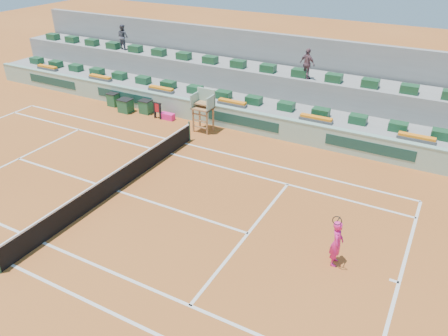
{
  "coord_description": "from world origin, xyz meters",
  "views": [
    {
      "loc": [
        11.95,
        -12.12,
        10.2
      ],
      "look_at": [
        4.0,
        2.5,
        1.0
      ],
      "focal_mm": 35.0,
      "sensor_mm": 36.0,
      "label": 1
    }
  ],
  "objects": [
    {
      "name": "spectator_mid",
      "position": [
        4.46,
        11.5,
        3.46
      ],
      "size": [
        1.09,
        0.76,
        1.72
      ],
      "primitive_type": "imported",
      "rotation": [
        0.0,
        0.0,
        2.77
      ],
      "color": "#744D57",
      "rests_on": "seating_tier_upper"
    },
    {
      "name": "drink_cooler_b",
      "position": [
        -5.78,
        7.57,
        0.42
      ],
      "size": [
        0.84,
        0.73,
        0.84
      ],
      "color": "#1B5231",
      "rests_on": "ground"
    },
    {
      "name": "tennis_player",
      "position": [
        9.73,
        -0.07,
        0.88
      ],
      "size": [
        0.51,
        0.91,
        2.28
      ],
      "color": "#F11F82",
      "rests_on": "ground"
    },
    {
      "name": "seat_row_lower",
      "position": [
        0.0,
        9.8,
        1.42
      ],
      "size": [
        32.9,
        0.6,
        0.44
      ],
      "color": "#174526",
      "rests_on": "seating_tier_lower"
    },
    {
      "name": "tennis_net",
      "position": [
        0.0,
        0.0,
        0.53
      ],
      "size": [
        0.1,
        11.97,
        1.1
      ],
      "color": "black",
      "rests_on": "ground"
    },
    {
      "name": "seating_tier_upper",
      "position": [
        0.0,
        12.3,
        1.3
      ],
      "size": [
        36.0,
        2.4,
        2.6
      ],
      "primitive_type": "cube",
      "color": "gray",
      "rests_on": "ground"
    },
    {
      "name": "drink_cooler_c",
      "position": [
        -7.2,
        8.05,
        0.42
      ],
      "size": [
        0.68,
        0.59,
        0.84
      ],
      "color": "#1B5231",
      "rests_on": "ground"
    },
    {
      "name": "seat_row_upper",
      "position": [
        0.0,
        11.7,
        2.82
      ],
      "size": [
        32.9,
        0.6,
        0.44
      ],
      "color": "#174526",
      "rests_on": "seating_tier_upper"
    },
    {
      "name": "advertising_hoarding",
      "position": [
        0.02,
        8.5,
        0.63
      ],
      "size": [
        36.0,
        0.34,
        1.26
      ],
      "color": "#90B5A0",
      "rests_on": "ground"
    },
    {
      "name": "ground",
      "position": [
        0.0,
        0.0,
        0.0
      ],
      "size": [
        90.0,
        90.0,
        0.0
      ],
      "primitive_type": "plane",
      "color": "#994D1D",
      "rests_on": "ground"
    },
    {
      "name": "flower_planters",
      "position": [
        -1.5,
        9.0,
        1.33
      ],
      "size": [
        26.8,
        0.36,
        0.28
      ],
      "color": "#535353",
      "rests_on": "seating_tier_lower"
    },
    {
      "name": "umpire_chair",
      "position": [
        0.0,
        7.5,
        1.54
      ],
      "size": [
        1.1,
        0.9,
        2.4
      ],
      "color": "#956338",
      "rests_on": "ground"
    },
    {
      "name": "player_bag",
      "position": [
        -2.78,
        7.83,
        0.19
      ],
      "size": [
        0.87,
        0.39,
        0.39
      ],
      "primitive_type": "cube",
      "color": "#F11F82",
      "rests_on": "ground"
    },
    {
      "name": "court_lines",
      "position": [
        0.0,
        0.0,
        0.01
      ],
      "size": [
        23.89,
        11.09,
        0.01
      ],
      "color": "silver",
      "rests_on": "ground"
    },
    {
      "name": "towel_rack",
      "position": [
        -3.37,
        7.64,
        0.6
      ],
      "size": [
        0.63,
        0.11,
        1.03
      ],
      "color": "black",
      "rests_on": "ground"
    },
    {
      "name": "stadium_back_wall",
      "position": [
        0.0,
        13.9,
        2.2
      ],
      "size": [
        36.0,
        0.4,
        4.4
      ],
      "primitive_type": "cube",
      "color": "gray",
      "rests_on": "ground"
    },
    {
      "name": "seating_tier_lower",
      "position": [
        0.0,
        10.7,
        0.6
      ],
      "size": [
        36.0,
        4.0,
        1.2
      ],
      "primitive_type": "cube",
      "color": "gray",
      "rests_on": "ground"
    },
    {
      "name": "spectator_left",
      "position": [
        -9.21,
        11.94,
        3.46
      ],
      "size": [
        0.94,
        0.79,
        1.72
      ],
      "primitive_type": "imported",
      "rotation": [
        0.0,
        0.0,
        2.95
      ],
      "color": "#474853",
      "rests_on": "seating_tier_upper"
    },
    {
      "name": "drink_cooler_a",
      "position": [
        -4.54,
        8.03,
        0.42
      ],
      "size": [
        0.74,
        0.64,
        0.84
      ],
      "color": "#1B5231",
      "rests_on": "ground"
    }
  ]
}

